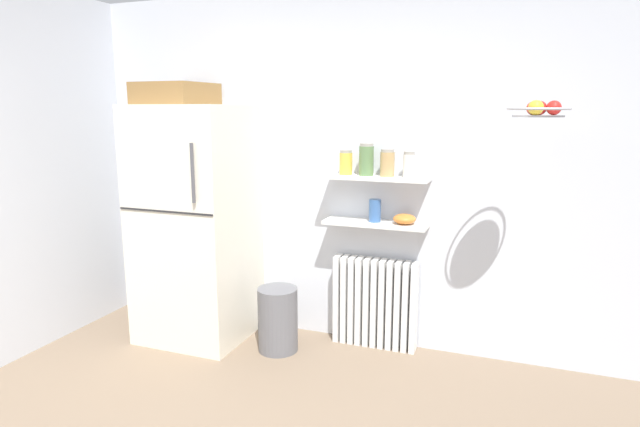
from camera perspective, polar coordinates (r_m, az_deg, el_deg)
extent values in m
cube|color=silver|center=(3.97, 4.98, 4.53)|extent=(7.04, 0.10, 2.60)
cube|color=silver|center=(4.18, -13.10, -1.07)|extent=(0.78, 0.72, 1.78)
cube|color=#262628|center=(3.86, -16.19, 0.21)|extent=(0.76, 0.01, 0.01)
cylinder|color=#4C4C51|center=(3.66, -13.43, 4.21)|extent=(0.02, 0.02, 0.40)
cube|color=olive|center=(4.16, -15.08, 12.23)|extent=(0.47, 0.50, 0.16)
cube|color=white|center=(4.12, 1.91, -8.98)|extent=(0.04, 0.12, 0.67)
cube|color=white|center=(4.11, 2.69, -9.08)|extent=(0.04, 0.12, 0.67)
cube|color=white|center=(4.09, 3.48, -9.17)|extent=(0.04, 0.12, 0.67)
cube|color=white|center=(4.07, 4.27, -9.26)|extent=(0.04, 0.12, 0.67)
cube|color=white|center=(4.06, 5.07, -9.35)|extent=(0.04, 0.12, 0.67)
cube|color=white|center=(4.05, 5.87, -9.44)|extent=(0.04, 0.12, 0.67)
cube|color=white|center=(4.03, 6.68, -9.53)|extent=(0.04, 0.12, 0.67)
cube|color=white|center=(4.02, 7.50, -9.62)|extent=(0.04, 0.12, 0.67)
cube|color=white|center=(4.01, 8.32, -9.71)|extent=(0.04, 0.12, 0.67)
cube|color=white|center=(4.00, 9.15, -9.79)|extent=(0.04, 0.12, 0.67)
cube|color=white|center=(3.99, 9.98, -9.87)|extent=(0.04, 0.12, 0.67)
cube|color=white|center=(3.84, 5.94, -1.07)|extent=(0.75, 0.22, 0.02)
cube|color=white|center=(3.79, 6.04, 3.81)|extent=(0.75, 0.22, 0.02)
cylinder|color=yellow|center=(3.84, 2.78, 5.32)|extent=(0.09, 0.09, 0.16)
cylinder|color=gray|center=(3.83, 2.79, 6.63)|extent=(0.09, 0.09, 0.02)
cylinder|color=#5B7F4C|center=(3.80, 4.97, 5.60)|extent=(0.10, 0.10, 0.21)
cylinder|color=gray|center=(3.79, 4.99, 7.31)|extent=(0.10, 0.10, 0.02)
cylinder|color=tan|center=(3.76, 7.19, 5.22)|extent=(0.10, 0.10, 0.17)
cylinder|color=gray|center=(3.75, 7.23, 6.66)|extent=(0.09, 0.09, 0.02)
cylinder|color=silver|center=(3.73, 9.46, 5.02)|extent=(0.08, 0.08, 0.16)
cylinder|color=gray|center=(3.72, 9.50, 6.38)|extent=(0.07, 0.07, 0.02)
cylinder|color=#38609E|center=(3.83, 5.88, 0.31)|extent=(0.08, 0.08, 0.16)
ellipsoid|color=orange|center=(3.79, 8.99, -0.58)|extent=(0.16, 0.16, 0.07)
cylinder|color=slate|center=(4.00, -4.52, -11.19)|extent=(0.29, 0.29, 0.47)
torus|color=#B2B2B7|center=(3.22, 22.28, 10.30)|extent=(0.33, 0.33, 0.01)
cylinder|color=#A8A8AD|center=(3.22, 22.23, 9.59)|extent=(0.27, 0.27, 0.01)
sphere|color=red|center=(3.24, 23.67, 10.29)|extent=(0.08, 0.08, 0.08)
sphere|color=red|center=(3.26, 22.36, 10.37)|extent=(0.08, 0.08, 0.08)
sphere|color=red|center=(3.23, 21.80, 10.39)|extent=(0.08, 0.08, 0.08)
sphere|color=gold|center=(3.16, 22.03, 10.42)|extent=(0.08, 0.08, 0.08)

